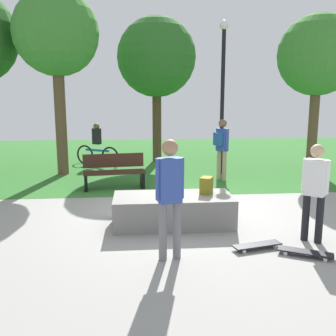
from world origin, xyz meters
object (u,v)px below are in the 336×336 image
object	(u,v)px
skateboard_spare	(257,245)
lamp_post	(223,84)
park_bench_near_path	(114,171)
pedestrian_with_backpack	(222,144)
skater_performing_trick	(315,186)
tree_leaning_ash	(157,58)
skater_watching	(170,190)
tree_tall_oak	(318,56)
cyclist_on_bicycle	(97,147)
tree_slender_maple	(56,35)
backpack_on_ledge	(206,185)
concrete_ledge	(173,210)
skateboard_by_ledge	(305,252)

from	to	relation	value
skateboard_spare	lamp_post	distance (m)	6.60
park_bench_near_path	pedestrian_with_backpack	world-z (taller)	pedestrian_with_backpack
skateboard_spare	lamp_post	xyz separation A→B (m)	(0.76, 5.96, 2.71)
skater_performing_trick	tree_leaning_ash	distance (m)	9.02
park_bench_near_path	lamp_post	distance (m)	4.31
skater_watching	tree_leaning_ash	world-z (taller)	tree_leaning_ash
tree_tall_oak	lamp_post	size ratio (longest dim) A/B	1.08
park_bench_near_path	cyclist_on_bicycle	bearing A→B (deg)	102.37
tree_leaning_ash	park_bench_near_path	bearing A→B (deg)	-107.92
skater_performing_trick	skater_watching	world-z (taller)	skater_watching
skateboard_spare	tree_slender_maple	distance (m)	8.66
skateboard_spare	pedestrian_with_backpack	xyz separation A→B (m)	(0.56, 5.05, 1.00)
backpack_on_ledge	tree_slender_maple	bearing A→B (deg)	61.77
backpack_on_ledge	park_bench_near_path	distance (m)	3.45
tree_tall_oak	tree_slender_maple	bearing A→B (deg)	179.89
concrete_ledge	skater_performing_trick	world-z (taller)	skater_performing_trick
park_bench_near_path	tree_tall_oak	xyz separation A→B (m)	(6.36, 2.06, 3.18)
lamp_post	cyclist_on_bicycle	bearing A→B (deg)	154.19
skateboard_spare	cyclist_on_bicycle	bearing A→B (deg)	112.46
park_bench_near_path	cyclist_on_bicycle	world-z (taller)	cyclist_on_bicycle
skateboard_by_ledge	cyclist_on_bicycle	bearing A→B (deg)	115.36
skater_performing_trick	tree_tall_oak	distance (m)	7.28
tree_leaning_ash	concrete_ledge	bearing A→B (deg)	-90.90
skater_performing_trick	pedestrian_with_backpack	distance (m)	4.83
skater_performing_trick	tree_tall_oak	world-z (taller)	tree_tall_oak
concrete_ledge	tree_slender_maple	bearing A→B (deg)	120.46
skater_watching	tree_slender_maple	xyz separation A→B (m)	(-2.77, 6.60, 3.14)
cyclist_on_bicycle	backpack_on_ledge	bearing A→B (deg)	-67.38
park_bench_near_path	lamp_post	size ratio (longest dim) A/B	0.36
skateboard_by_ledge	park_bench_near_path	bearing A→B (deg)	124.01
skater_watching	tree_leaning_ash	bearing A→B (deg)	87.93
backpack_on_ledge	tree_leaning_ash	size ratio (longest dim) A/B	0.06
pedestrian_with_backpack	cyclist_on_bicycle	size ratio (longest dim) A/B	1.11
park_bench_near_path	tree_slender_maple	size ratio (longest dim) A/B	0.30
skater_performing_trick	cyclist_on_bicycle	world-z (taller)	skater_performing_trick
backpack_on_ledge	skateboard_by_ledge	xyz separation A→B (m)	(1.20, -1.74, -0.65)
backpack_on_ledge	tree_slender_maple	size ratio (longest dim) A/B	0.06
tree_leaning_ash	pedestrian_with_backpack	distance (m)	4.72
skater_performing_trick	skateboard_by_ledge	world-z (taller)	skater_performing_trick
skateboard_spare	tree_leaning_ash	xyz separation A→B (m)	(-1.10, 8.53, 3.72)
pedestrian_with_backpack	backpack_on_ledge	bearing A→B (deg)	-107.17
tree_leaning_ash	cyclist_on_bicycle	size ratio (longest dim) A/B	3.30
skateboard_by_ledge	pedestrian_with_backpack	bearing A→B (deg)	90.81
skateboard_spare	lamp_post	world-z (taller)	lamp_post
tree_leaning_ash	tree_slender_maple	distance (m)	3.80
tree_leaning_ash	tree_slender_maple	xyz separation A→B (m)	(-3.09, -2.18, 0.40)
skater_performing_trick	pedestrian_with_backpack	world-z (taller)	pedestrian_with_backpack
backpack_on_ledge	skater_watching	bearing A→B (deg)	178.30
skater_performing_trick	tree_slender_maple	xyz separation A→B (m)	(-5.18, 6.12, 3.24)
skater_watching	cyclist_on_bicycle	bearing A→B (deg)	102.82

